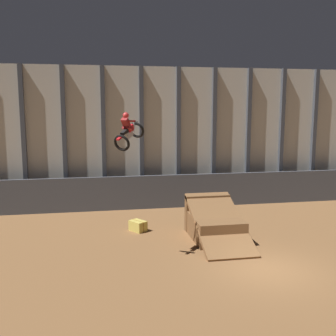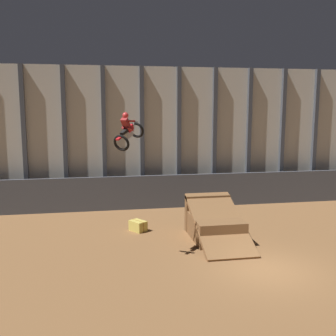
{
  "view_description": "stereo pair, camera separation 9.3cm",
  "coord_description": "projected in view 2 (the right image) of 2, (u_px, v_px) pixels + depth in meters",
  "views": [
    {
      "loc": [
        -6.78,
        -14.38,
        6.57
      ],
      "look_at": [
        -3.24,
        5.11,
        3.57
      ],
      "focal_mm": 42.0,
      "sensor_mm": 36.0,
      "label": 1
    },
    {
      "loc": [
        -6.68,
        -14.4,
        6.57
      ],
      "look_at": [
        -3.24,
        5.11,
        3.57
      ],
      "focal_mm": 42.0,
      "sensor_mm": 36.0,
      "label": 2
    }
  ],
  "objects": [
    {
      "name": "dirt_ramp",
      "position": [
        214.0,
        224.0,
        20.15
      ],
      "size": [
        2.42,
        4.73,
        2.13
      ],
      "color": "brown",
      "rests_on": "ground_plane"
    },
    {
      "name": "rider_bike_solo",
      "position": [
        128.0,
        132.0,
        16.68
      ],
      "size": [
        1.53,
        1.79,
        1.65
      ],
      "rotation": [
        0.34,
        0.0,
        -0.58
      ],
      "color": "black"
    },
    {
      "name": "lower_barrier",
      "position": [
        201.0,
        190.0,
        26.51
      ],
      "size": [
        31.36,
        0.2,
        2.22
      ],
      "color": "#474C56",
      "rests_on": "ground_plane"
    },
    {
      "name": "ground_plane",
      "position": [
        267.0,
        270.0,
        16.15
      ],
      "size": [
        60.0,
        60.0,
        0.0
      ],
      "primitive_type": "plane",
      "color": "brown"
    },
    {
      "name": "hay_bale_trackside",
      "position": [
        138.0,
        226.0,
        21.27
      ],
      "size": [
        1.01,
        1.08,
        0.57
      ],
      "rotation": [
        0.0,
        0.0,
        2.19
      ],
      "color": "#CCB751",
      "rests_on": "ground_plane"
    },
    {
      "name": "arena_back_wall",
      "position": [
        196.0,
        136.0,
        27.31
      ],
      "size": [
        32.0,
        0.4,
        9.36
      ],
      "color": "beige",
      "rests_on": "ground_plane"
    }
  ]
}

